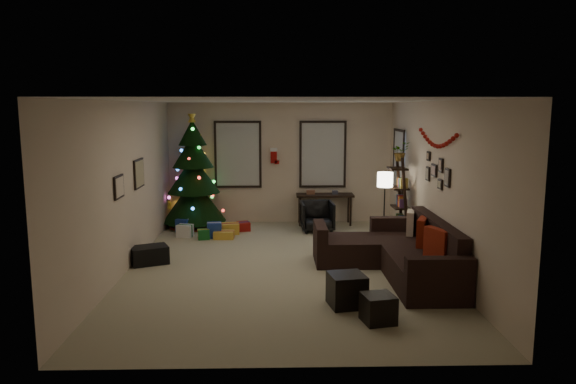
% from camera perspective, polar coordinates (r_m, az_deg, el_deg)
% --- Properties ---
extents(floor, '(7.00, 7.00, 0.00)m').
position_cam_1_polar(floor, '(9.01, -0.55, -7.85)').
color(floor, tan).
rests_on(floor, ground).
extents(ceiling, '(7.00, 7.00, 0.00)m').
position_cam_1_polar(ceiling, '(8.62, -0.58, 9.60)').
color(ceiling, white).
rests_on(ceiling, floor).
extents(wall_back, '(5.00, 0.00, 5.00)m').
position_cam_1_polar(wall_back, '(12.18, -0.80, 3.06)').
color(wall_back, beige).
rests_on(wall_back, floor).
extents(wall_front, '(5.00, 0.00, 5.00)m').
position_cam_1_polar(wall_front, '(5.27, 0.00, -4.83)').
color(wall_front, beige).
rests_on(wall_front, floor).
extents(wall_left, '(0.00, 7.00, 7.00)m').
position_cam_1_polar(wall_left, '(9.03, -16.64, 0.60)').
color(wall_left, beige).
rests_on(wall_left, floor).
extents(wall_right, '(0.00, 7.00, 7.00)m').
position_cam_1_polar(wall_right, '(9.10, 15.39, 0.71)').
color(wall_right, beige).
rests_on(wall_right, floor).
extents(window_back_left, '(1.05, 0.06, 1.50)m').
position_cam_1_polar(window_back_left, '(12.16, -5.30, 3.96)').
color(window_back_left, '#728CB2').
rests_on(window_back_left, wall_back).
extents(window_back_right, '(1.05, 0.06, 1.50)m').
position_cam_1_polar(window_back_right, '(12.18, 3.68, 3.99)').
color(window_back_right, '#728CB2').
rests_on(window_back_right, wall_back).
extents(window_right_wall, '(0.06, 0.90, 1.30)m').
position_cam_1_polar(window_right_wall, '(11.52, 11.65, 3.28)').
color(window_right_wall, '#728CB2').
rests_on(window_right_wall, wall_right).
extents(christmas_tree, '(1.37, 1.37, 2.55)m').
position_cam_1_polar(christmas_tree, '(11.92, -9.92, 1.37)').
color(christmas_tree, black).
rests_on(christmas_tree, floor).
extents(presents, '(1.50, 1.01, 0.30)m').
position_cam_1_polar(presents, '(11.21, -7.99, -3.95)').
color(presents, navy).
rests_on(presents, floor).
extents(sofa, '(1.94, 2.81, 0.88)m').
position_cam_1_polar(sofa, '(8.80, 11.58, -6.49)').
color(sofa, black).
rests_on(sofa, floor).
extents(pillow_red_a, '(0.29, 0.48, 0.47)m').
position_cam_1_polar(pillow_red_a, '(8.12, 15.43, -5.38)').
color(pillow_red_a, maroon).
rests_on(pillow_red_a, sofa).
extents(pillow_red_b, '(0.29, 0.46, 0.45)m').
position_cam_1_polar(pillow_red_b, '(8.86, 13.95, -4.12)').
color(pillow_red_b, maroon).
rests_on(pillow_red_b, sofa).
extents(pillow_cream, '(0.22, 0.42, 0.41)m').
position_cam_1_polar(pillow_cream, '(9.58, 12.76, -3.16)').
color(pillow_cream, beige).
rests_on(pillow_cream, sofa).
extents(ottoman_near, '(0.53, 0.53, 0.43)m').
position_cam_1_polar(ottoman_near, '(7.29, 6.22, -10.24)').
color(ottoman_near, black).
rests_on(ottoman_near, floor).
extents(ottoman_far, '(0.44, 0.44, 0.35)m').
position_cam_1_polar(ottoman_far, '(6.83, 9.49, -12.02)').
color(ottoman_far, black).
rests_on(ottoman_far, floor).
extents(desk, '(1.27, 0.45, 0.68)m').
position_cam_1_polar(desk, '(12.06, 3.90, -0.60)').
color(desk, black).
rests_on(desk, floor).
extents(desk_chair, '(0.65, 0.62, 0.64)m').
position_cam_1_polar(desk_chair, '(11.45, 3.09, -2.55)').
color(desk_chair, black).
rests_on(desk_chair, floor).
extents(bookshelf, '(0.30, 0.50, 1.68)m').
position_cam_1_polar(bookshelf, '(10.59, 11.86, -0.96)').
color(bookshelf, black).
rests_on(bookshelf, floor).
extents(potted_plant, '(0.55, 0.52, 0.48)m').
position_cam_1_polar(potted_plant, '(10.69, 11.75, 4.50)').
color(potted_plant, '#4C4C4C').
rests_on(potted_plant, bookshelf).
extents(floor_lamp, '(0.29, 0.29, 1.39)m').
position_cam_1_polar(floor_lamp, '(10.35, 10.18, 0.79)').
color(floor_lamp, black).
rests_on(floor_lamp, floor).
extents(art_map, '(0.04, 0.60, 0.50)m').
position_cam_1_polar(art_map, '(9.70, -15.45, 1.89)').
color(art_map, black).
rests_on(art_map, wall_left).
extents(art_abstract, '(0.04, 0.45, 0.35)m').
position_cam_1_polar(art_abstract, '(8.53, -17.41, 0.52)').
color(art_abstract, black).
rests_on(art_abstract, wall_left).
extents(gallery, '(0.03, 1.25, 0.54)m').
position_cam_1_polar(gallery, '(8.99, 15.46, 2.04)').
color(gallery, black).
rests_on(gallery, wall_right).
extents(garland, '(0.08, 1.90, 0.30)m').
position_cam_1_polar(garland, '(8.96, 15.38, 5.45)').
color(garland, '#A5140C').
rests_on(garland, wall_right).
extents(stocking_left, '(0.20, 0.05, 0.36)m').
position_cam_1_polar(stocking_left, '(12.04, -1.48, 3.86)').
color(stocking_left, '#990F0C').
rests_on(stocking_left, wall_back).
extents(stocking_right, '(0.20, 0.05, 0.36)m').
position_cam_1_polar(stocking_right, '(12.26, 0.07, 3.68)').
color(stocking_right, '#990F0C').
rests_on(stocking_right, wall_back).
extents(storage_bin, '(0.70, 0.60, 0.30)m').
position_cam_1_polar(storage_bin, '(9.41, -14.40, -6.45)').
color(storage_bin, black).
rests_on(storage_bin, floor).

